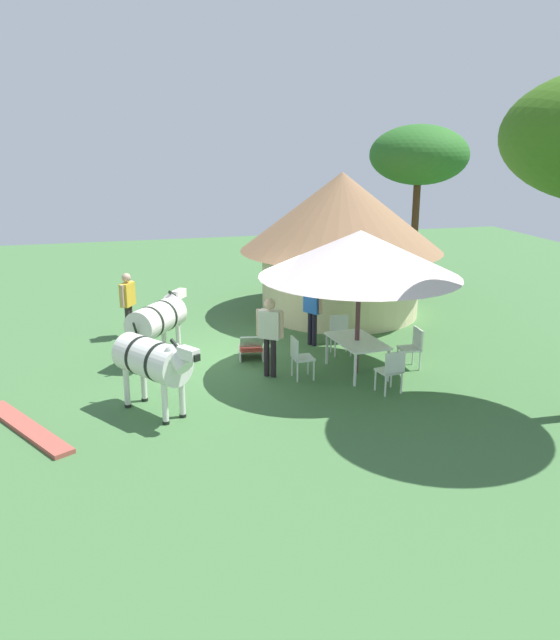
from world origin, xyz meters
The scene contains 16 objects.
ground_plane centered at (0.00, 0.00, 0.00)m, with size 36.00×36.00×0.00m, color #3F6B3A.
thatched_hut centered at (-3.11, 3.51, 2.23)m, with size 5.68×5.68×3.98m.
shade_umbrella centered at (1.58, 2.21, 2.61)m, with size 4.21×4.21×3.09m.
patio_dining_table centered at (1.58, 2.21, 0.66)m, with size 1.60×1.02×0.74m.
patio_chair_near_hut centered at (0.28, 2.30, 0.52)m, with size 0.45×0.47×0.90m.
patio_chair_west_end centered at (1.61, 0.91, 0.52)m, with size 0.45×0.43×0.90m.
patio_chair_near_lawn centered at (2.86, 2.44, 0.52)m, with size 0.49×0.51×0.90m.
patio_chair_east_end centered at (1.63, 3.51, 0.52)m, with size 0.46×0.44×0.90m.
guest_beside_umbrella centered at (1.33, 0.35, 1.03)m, with size 0.44×0.51×1.71m.
guest_behind_table centered at (-0.46, 1.85, 0.99)m, with size 0.53×0.39×1.65m.
standing_watcher centered at (-2.23, -2.44, 1.00)m, with size 0.53×0.40×1.66m.
striped_lounge_chair centered at (0.15, 0.20, 0.26)m, with size 0.87×0.66×0.66m.
zebra_nearest_camera centered at (2.61, -2.13, 1.03)m, with size 1.89×1.47×1.56m.
zebra_by_umbrella centered at (-0.29, -1.84, 0.98)m, with size 1.89×1.53×1.51m.
acacia_tree_left_background centered at (-5.98, 7.20, 4.29)m, with size 3.23×3.23×5.29m.
brick_patio_kerb centered at (2.76, -4.39, 0.04)m, with size 2.80×0.36×0.08m, color #A24B3F.
Camera 1 is at (13.78, -2.71, 4.97)m, focal length 36.05 mm.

